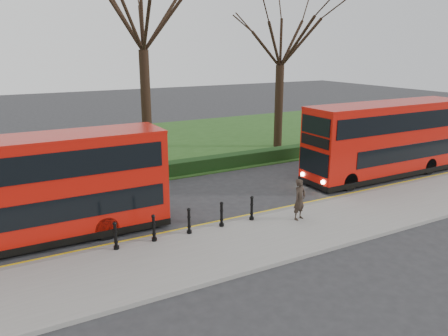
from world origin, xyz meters
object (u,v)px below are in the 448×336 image
bollard_row (189,221)px  pedestrian (300,199)px  bus_lead (29,192)px  bus_rear (387,140)px

bollard_row → pedestrian: bearing=-11.0°
bus_lead → pedestrian: bus_lead is taller
bus_rear → pedestrian: bearing=-159.8°
bollard_row → pedestrian: pedestrian is taller
pedestrian → bus_lead: bearing=145.3°
bus_lead → bus_rear: 18.66m
bus_rear → pedestrian: bus_rear is taller
bus_lead → pedestrian: 10.59m
bollard_row → pedestrian: 4.77m
bus_lead → bus_rear: size_ratio=0.97×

